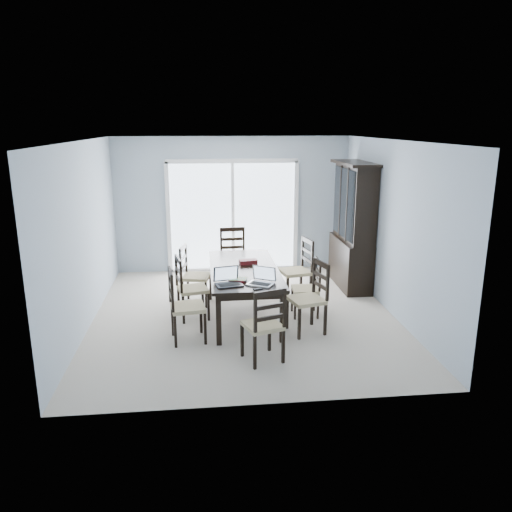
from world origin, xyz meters
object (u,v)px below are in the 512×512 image
object	(u,v)px
china_hutch	(353,227)
chair_end_near	(266,318)
chair_end_far	(233,251)
hot_tub	(202,238)
dining_table	(244,273)
laptop_dark	(229,281)
chair_right_far	(301,263)
cell_phone	(258,289)
game_box	(248,262)
chair_left_far	(190,268)
chair_right_mid	(311,281)
chair_left_mid	(186,281)
chair_left_near	(180,298)
laptop_silver	(260,281)
chair_right_near	(313,289)

from	to	relation	value
china_hutch	chair_end_near	distance (m)	3.44
chair_end_far	hot_tub	bearing A→B (deg)	-77.49
dining_table	laptop_dark	size ratio (longest dim) A/B	5.66
chair_right_far	cell_phone	xyz separation A→B (m)	(-0.89, -1.64, 0.13)
chair_right_far	cell_phone	distance (m)	1.87
chair_end_near	game_box	world-z (taller)	chair_end_near
chair_left_far	chair_end_near	bearing A→B (deg)	34.84
dining_table	chair_left_far	bearing A→B (deg)	142.01
chair_right_far	chair_end_near	world-z (taller)	chair_right_far
dining_table	chair_right_mid	world-z (taller)	chair_right_mid
chair_left_mid	chair_right_mid	bearing A→B (deg)	75.22
chair_right_far	game_box	size ratio (longest dim) A/B	4.40
chair_left_near	chair_right_far	distance (m)	2.39
chair_end_far	chair_end_near	bearing A→B (deg)	89.61
chair_left_mid	laptop_dark	bearing A→B (deg)	24.44
chair_end_far	hot_tub	distance (m)	1.96
chair_left_far	chair_right_mid	size ratio (longest dim) A/B	1.10
dining_table	chair_right_far	size ratio (longest dim) A/B	1.86
chair_left_near	laptop_dark	bearing A→B (deg)	83.48
china_hutch	chair_end_near	xyz separation A→B (m)	(-1.90, -2.83, -0.48)
chair_left_near	cell_phone	bearing A→B (deg)	71.59
laptop_silver	game_box	world-z (taller)	laptop_silver
laptop_dark	chair_left_far	bearing A→B (deg)	97.98
chair_left_far	chair_end_near	world-z (taller)	chair_end_near
chair_right_mid	hot_tub	world-z (taller)	chair_right_mid
chair_end_near	hot_tub	world-z (taller)	chair_end_near
chair_right_far	chair_end_far	distance (m)	1.35
chair_right_far	chair_end_far	xyz separation A→B (m)	(-1.05, 0.86, 0.01)
chair_left_far	chair_end_far	bearing A→B (deg)	151.15
chair_right_far	chair_end_near	bearing A→B (deg)	147.10
cell_phone	chair_left_near	bearing A→B (deg)	155.45
chair_right_mid	hot_tub	distance (m)	3.81
chair_left_far	chair_left_mid	bearing A→B (deg)	7.62
laptop_silver	cell_phone	world-z (taller)	laptop_silver
chair_left_mid	hot_tub	world-z (taller)	chair_left_mid
chair_end_far	laptop_dark	world-z (taller)	chair_end_far
chair_right_near	game_box	xyz separation A→B (m)	(-0.81, 0.90, 0.17)
chair_end_near	laptop_silver	size ratio (longest dim) A/B	2.75
chair_end_far	cell_phone	xyz separation A→B (m)	(0.16, -2.49, 0.12)
chair_left_far	game_box	distance (m)	1.00
dining_table	chair_right_near	size ratio (longest dim) A/B	1.89
chair_end_far	laptop_silver	size ratio (longest dim) A/B	2.96
game_box	chair_left_near	bearing A→B (deg)	-134.18
cell_phone	hot_tub	world-z (taller)	hot_tub
chair_left_near	game_box	xyz separation A→B (m)	(1.00, 1.03, 0.18)
chair_end_near	chair_end_far	bearing A→B (deg)	74.95
chair_left_near	chair_end_near	xyz separation A→B (m)	(1.04, -0.76, -0.02)
chair_left_mid	chair_end_far	bearing A→B (deg)	139.58
chair_right_mid	laptop_dark	world-z (taller)	chair_right_mid
chair_left_mid	china_hutch	bearing A→B (deg)	101.07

